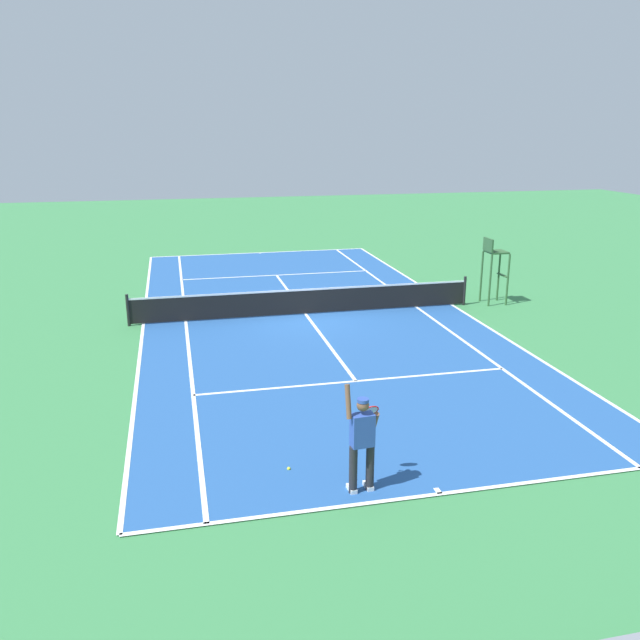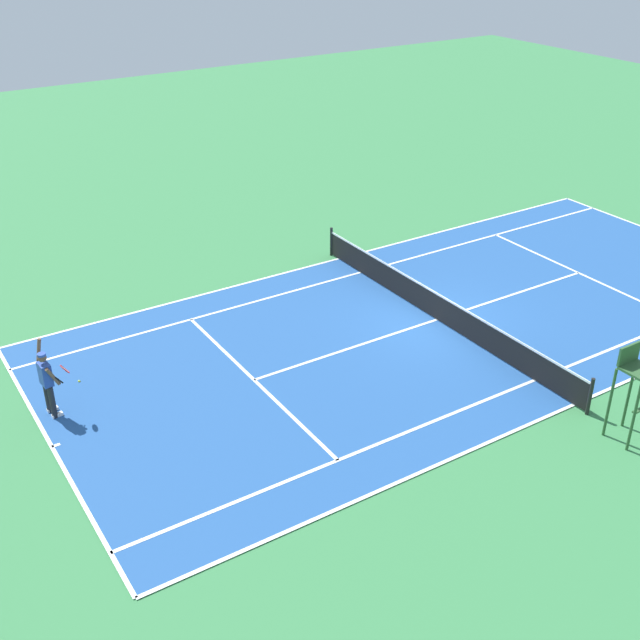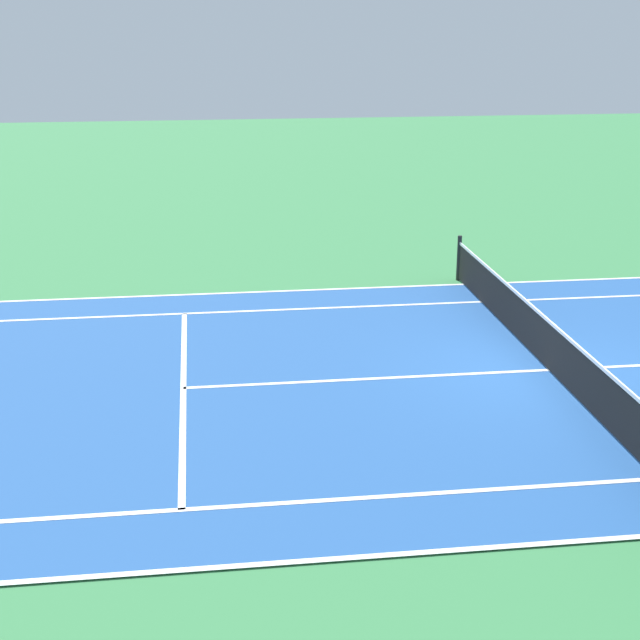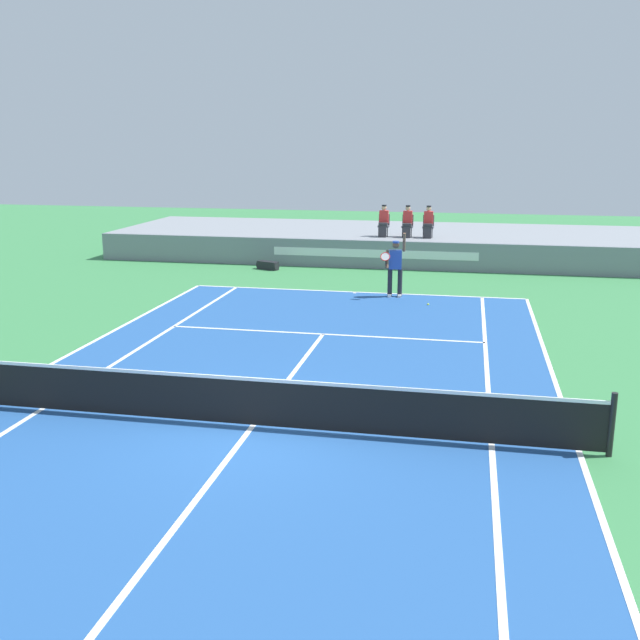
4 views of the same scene
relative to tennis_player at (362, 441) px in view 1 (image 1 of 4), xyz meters
The scene contains 6 objects.
ground_plane 11.58m from the tennis_player, 96.65° to the right, with size 80.00×80.00×0.00m, color #387F47.
court 11.58m from the tennis_player, 96.65° to the right, with size 11.08×23.88×0.03m.
net 11.55m from the tennis_player, 96.65° to the right, with size 11.98×0.10×1.07m.
tennis_player is the anchor object (origin of this frame).
tennis_ball 1.81m from the tennis_player, 41.97° to the right, with size 0.07×0.07×0.07m, color #D1E533.
umpire_chair 14.20m from the tennis_player, 126.15° to the right, with size 0.77×0.77×2.44m.
Camera 1 is at (4.35, 21.37, 6.28)m, focal length 36.54 mm.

